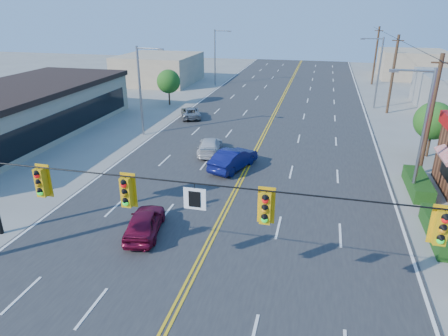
% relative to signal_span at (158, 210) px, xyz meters
% --- Properties ---
extents(ground, '(160.00, 160.00, 0.00)m').
position_rel_signal_span_xyz_m(ground, '(0.12, 0.00, -4.89)').
color(ground, gray).
rests_on(ground, ground).
extents(road, '(20.00, 120.00, 0.06)m').
position_rel_signal_span_xyz_m(road, '(0.12, 20.00, -4.86)').
color(road, '#2D2D30').
rests_on(road, ground).
extents(signal_span, '(24.32, 0.34, 9.00)m').
position_rel_signal_span_xyz_m(signal_span, '(0.00, 0.00, 0.00)').
color(signal_span, '#47301E').
rests_on(signal_span, ground).
extents(strip_mall, '(10.40, 26.40, 4.40)m').
position_rel_signal_span_xyz_m(strip_mall, '(-21.88, 18.00, -2.63)').
color(strip_mall, tan).
rests_on(strip_mall, ground).
extents(streetlight_se, '(2.55, 0.25, 8.00)m').
position_rel_signal_span_xyz_m(streetlight_se, '(10.91, 14.00, -0.37)').
color(streetlight_se, gray).
rests_on(streetlight_se, ground).
extents(streetlight_ne, '(2.55, 0.25, 8.00)m').
position_rel_signal_span_xyz_m(streetlight_ne, '(10.91, 38.00, -0.37)').
color(streetlight_ne, gray).
rests_on(streetlight_ne, ground).
extents(streetlight_sw, '(2.55, 0.25, 8.00)m').
position_rel_signal_span_xyz_m(streetlight_sw, '(-10.67, 22.00, -0.37)').
color(streetlight_sw, gray).
rests_on(streetlight_sw, ground).
extents(streetlight_nw, '(2.55, 0.25, 8.00)m').
position_rel_signal_span_xyz_m(streetlight_nw, '(-10.67, 48.00, -0.37)').
color(streetlight_nw, gray).
rests_on(streetlight_nw, ground).
extents(utility_pole_near, '(0.28, 0.28, 8.40)m').
position_rel_signal_span_xyz_m(utility_pole_near, '(12.32, 18.00, -0.69)').
color(utility_pole_near, '#47301E').
rests_on(utility_pole_near, ground).
extents(utility_pole_mid, '(0.28, 0.28, 8.40)m').
position_rel_signal_span_xyz_m(utility_pole_mid, '(12.32, 36.00, -0.69)').
color(utility_pole_mid, '#47301E').
rests_on(utility_pole_mid, ground).
extents(utility_pole_far, '(0.28, 0.28, 8.40)m').
position_rel_signal_span_xyz_m(utility_pole_far, '(12.32, 54.00, -0.69)').
color(utility_pole_far, '#47301E').
rests_on(utility_pole_far, ground).
extents(tree_kfc_rear, '(2.94, 2.94, 4.41)m').
position_rel_signal_span_xyz_m(tree_kfc_rear, '(13.62, 22.00, -1.95)').
color(tree_kfc_rear, '#47301E').
rests_on(tree_kfc_rear, ground).
extents(tree_west, '(2.80, 2.80, 4.20)m').
position_rel_signal_span_xyz_m(tree_west, '(-12.88, 34.00, -2.09)').
color(tree_west, '#47301E').
rests_on(tree_west, ground).
extents(bld_west_far, '(11.00, 12.00, 4.20)m').
position_rel_signal_span_xyz_m(bld_west_far, '(-19.88, 48.00, -2.79)').
color(bld_west_far, tan).
rests_on(bld_west_far, ground).
extents(bld_east_far, '(10.00, 10.00, 4.40)m').
position_rel_signal_span_xyz_m(bld_east_far, '(19.12, 62.00, -2.69)').
color(bld_east_far, tan).
rests_on(bld_east_far, ground).
extents(car_magenta, '(2.35, 4.23, 1.36)m').
position_rel_signal_span_xyz_m(car_magenta, '(-3.39, 5.71, -4.20)').
color(car_magenta, maroon).
rests_on(car_magenta, ground).
extents(car_blue, '(3.03, 4.89, 1.52)m').
position_rel_signal_span_xyz_m(car_blue, '(-0.84, 15.65, -4.12)').
color(car_blue, '#0D104B').
rests_on(car_blue, ground).
extents(car_white, '(2.48, 4.58, 1.26)m').
position_rel_signal_span_xyz_m(car_white, '(-3.41, 18.45, -4.26)').
color(car_white, silver).
rests_on(car_white, ground).
extents(car_silver, '(3.31, 4.51, 1.14)m').
position_rel_signal_span_xyz_m(car_silver, '(-8.41, 28.61, -4.32)').
color(car_silver, gray).
rests_on(car_silver, ground).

